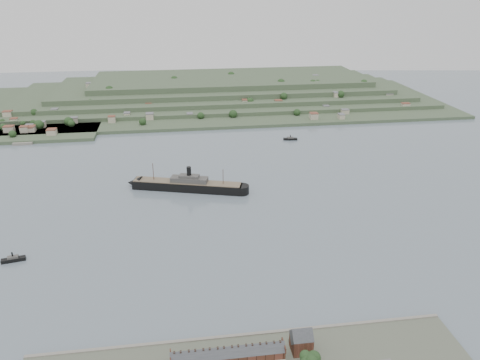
{
  "coord_description": "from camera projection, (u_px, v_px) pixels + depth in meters",
  "views": [
    {
      "loc": [
        -29.29,
        -341.82,
        173.74
      ],
      "look_at": [
        24.43,
        30.0,
        14.48
      ],
      "focal_mm": 35.0,
      "sensor_mm": 36.0,
      "label": 1
    }
  ],
  "objects": [
    {
      "name": "ferry_east",
      "position": [
        290.0,
        139.0,
        557.71
      ],
      "size": [
        16.98,
        6.72,
        6.2
      ],
      "color": "black",
      "rests_on": "ground"
    },
    {
      "name": "gabled_building",
      "position": [
        301.0,
        341.0,
        234.13
      ],
      "size": [
        10.4,
        10.18,
        14.09
      ],
      "color": "#3E2216",
      "rests_on": "ground"
    },
    {
      "name": "ground",
      "position": [
        216.0,
        212.0,
        383.15
      ],
      "size": [
        1400.0,
        1400.0,
        0.0
      ],
      "primitive_type": "plane",
      "color": "slate",
      "rests_on": "ground"
    },
    {
      "name": "far_peninsula",
      "position": [
        209.0,
        93.0,
        740.39
      ],
      "size": [
        760.0,
        309.0,
        30.0
      ],
      "color": "#384B32",
      "rests_on": "ground"
    },
    {
      "name": "terrace_row",
      "position": [
        228.0,
        356.0,
        226.05
      ],
      "size": [
        55.6,
        9.8,
        11.07
      ],
      "color": "#3E2216",
      "rests_on": "ground"
    },
    {
      "name": "steamship",
      "position": [
        184.0,
        185.0,
        422.0
      ],
      "size": [
        110.19,
        43.51,
        27.09
      ],
      "color": "black",
      "rests_on": "ground"
    },
    {
      "name": "tugboat",
      "position": [
        13.0,
        259.0,
        314.97
      ],
      "size": [
        15.77,
        6.85,
        6.88
      ],
      "color": "black",
      "rests_on": "ground"
    },
    {
      "name": "ferry_west",
      "position": [
        13.0,
        138.0,
        558.29
      ],
      "size": [
        20.13,
        8.4,
        7.32
      ],
      "color": "black",
      "rests_on": "ground"
    }
  ]
}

